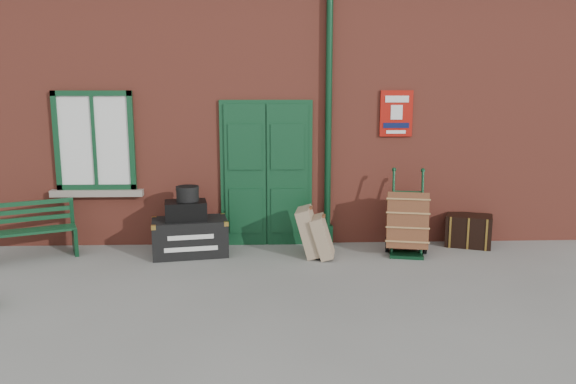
{
  "coord_description": "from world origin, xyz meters",
  "views": [
    {
      "loc": [
        -0.3,
        -7.13,
        2.46
      ],
      "look_at": [
        0.0,
        0.6,
        1.0
      ],
      "focal_mm": 35.0,
      "sensor_mm": 36.0,
      "label": 1
    }
  ],
  "objects_px": {
    "dark_trunk": "(468,230)",
    "porter_trolley": "(407,222)",
    "bench": "(25,230)",
    "houdini_trunk": "(190,237)"
  },
  "relations": [
    {
      "from": "bench",
      "to": "houdini_trunk",
      "type": "distance_m",
      "value": 2.36
    },
    {
      "from": "dark_trunk",
      "to": "porter_trolley",
      "type": "bearing_deg",
      "value": -139.69
    },
    {
      "from": "dark_trunk",
      "to": "bench",
      "type": "bearing_deg",
      "value": -155.5
    },
    {
      "from": "porter_trolley",
      "to": "dark_trunk",
      "type": "xyz_separation_m",
      "value": [
        1.07,
        0.37,
        -0.23
      ]
    },
    {
      "from": "bench",
      "to": "houdini_trunk",
      "type": "bearing_deg",
      "value": -21.98
    },
    {
      "from": "houdini_trunk",
      "to": "dark_trunk",
      "type": "distance_m",
      "value": 4.3
    },
    {
      "from": "porter_trolley",
      "to": "houdini_trunk",
      "type": "bearing_deg",
      "value": -169.29
    },
    {
      "from": "houdini_trunk",
      "to": "dark_trunk",
      "type": "xyz_separation_m",
      "value": [
        4.29,
        0.32,
        -0.02
      ]
    },
    {
      "from": "bench",
      "to": "dark_trunk",
      "type": "relative_size",
      "value": 2.08
    },
    {
      "from": "bench",
      "to": "dark_trunk",
      "type": "xyz_separation_m",
      "value": [
        6.64,
        0.38,
        -0.18
      ]
    }
  ]
}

